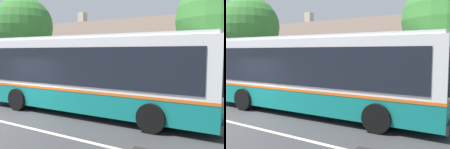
{
  "view_description": "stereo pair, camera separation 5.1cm",
  "coord_description": "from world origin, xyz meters",
  "views": [
    {
      "loc": [
        8.5,
        -5.74,
        2.68
      ],
      "look_at": [
        2.52,
        3.91,
        1.64
      ],
      "focal_mm": 40.0,
      "sensor_mm": 36.0,
      "label": 1
    },
    {
      "loc": [
        8.54,
        -5.72,
        2.68
      ],
      "look_at": [
        2.52,
        3.91,
        1.64
      ],
      "focal_mm": 40.0,
      "sensor_mm": 36.0,
      "label": 2
    }
  ],
  "objects": [
    {
      "name": "ground_plane",
      "position": [
        0.0,
        0.0,
        0.0
      ],
      "size": [
        300.0,
        300.0,
        0.0
      ],
      "primitive_type": "plane",
      "color": "#38383A"
    },
    {
      "name": "sidewalk_far",
      "position": [
        0.0,
        6.0,
        0.07
      ],
      "size": [
        60.0,
        3.0,
        0.15
      ],
      "primitive_type": "cube",
      "color": "gray",
      "rests_on": "ground"
    },
    {
      "name": "lane_divider_stripe",
      "position": [
        0.0,
        0.0,
        0.0
      ],
      "size": [
        60.0,
        0.16,
        0.01
      ],
      "primitive_type": "cube",
      "color": "beige",
      "rests_on": "ground"
    },
    {
      "name": "community_building",
      "position": [
        -2.01,
        13.75,
        1.88
      ],
      "size": [
        21.12,
        8.6,
        6.63
      ],
      "color": "beige",
      "rests_on": "ground"
    },
    {
      "name": "transit_bus",
      "position": [
        1.91,
        2.9,
        1.78
      ],
      "size": [
        11.24,
        3.02,
        3.32
      ],
      "color": "#147F7A",
      "rests_on": "ground"
    },
    {
      "name": "bench_by_building",
      "position": [
        -5.28,
        5.71,
        0.56
      ],
      "size": [
        1.55,
        0.51,
        0.94
      ],
      "color": "#4C4C4C",
      "rests_on": "sidewalk_far"
    },
    {
      "name": "street_tree_secondary",
      "position": [
        -6.5,
        6.29,
        4.37
      ],
      "size": [
        4.18,
        4.18,
        6.58
      ],
      "color": "#4C3828",
      "rests_on": "ground"
    }
  ]
}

